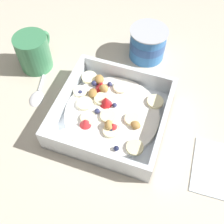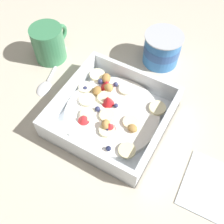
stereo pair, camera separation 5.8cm
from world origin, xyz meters
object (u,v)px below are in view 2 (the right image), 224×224
(spoon, at_px, (48,80))
(folded_napkin, at_px, (215,189))
(fruit_bowl, at_px, (111,114))
(coffee_mug, at_px, (49,43))
(yogurt_cup, at_px, (162,49))

(spoon, height_order, folded_napkin, spoon)
(fruit_bowl, height_order, coffee_mug, coffee_mug)
(fruit_bowl, xyz_separation_m, coffee_mug, (-0.23, 0.09, 0.03))
(folded_napkin, bearing_deg, coffee_mug, 164.22)
(fruit_bowl, height_order, yogurt_cup, yogurt_cup)
(fruit_bowl, relative_size, folded_napkin, 1.91)
(coffee_mug, height_order, folded_napkin, coffee_mug)
(yogurt_cup, height_order, folded_napkin, yogurt_cup)
(fruit_bowl, bearing_deg, coffee_mug, 157.99)
(coffee_mug, distance_m, folded_napkin, 0.50)
(fruit_bowl, distance_m, folded_napkin, 0.25)
(fruit_bowl, xyz_separation_m, yogurt_cup, (0.02, 0.22, 0.02))
(spoon, relative_size, folded_napkin, 1.44)
(fruit_bowl, relative_size, yogurt_cup, 2.42)
(spoon, relative_size, coffee_mug, 1.57)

